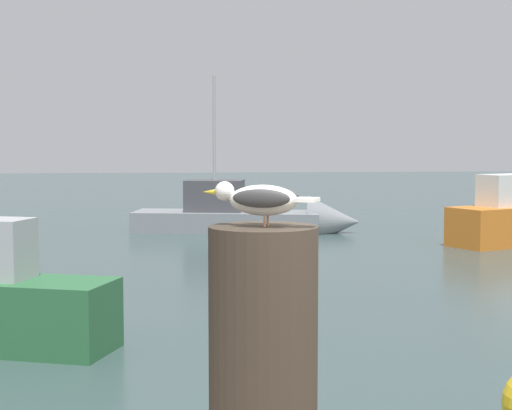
# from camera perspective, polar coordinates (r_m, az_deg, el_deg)

# --- Properties ---
(mooring_post) EXTENTS (0.36, 0.36, 1.01)m
(mooring_post) POSITION_cam_1_polar(r_m,az_deg,el_deg) (2.87, 0.48, -11.48)
(mooring_post) COLOR #382D23
(mooring_post) RESTS_ON harbor_quay
(seagull) EXTENTS (0.38, 0.21, 0.14)m
(seagull) POSITION_cam_1_polar(r_m,az_deg,el_deg) (2.76, 0.36, 0.42)
(seagull) COLOR tan
(seagull) RESTS_ON mooring_post
(boat_grey) EXTENTS (6.30, 2.68, 4.63)m
(boat_grey) POSITION_cam_1_polar(r_m,az_deg,el_deg) (23.18, 0.21, -0.83)
(boat_grey) COLOR gray
(boat_grey) RESTS_ON ground_plane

